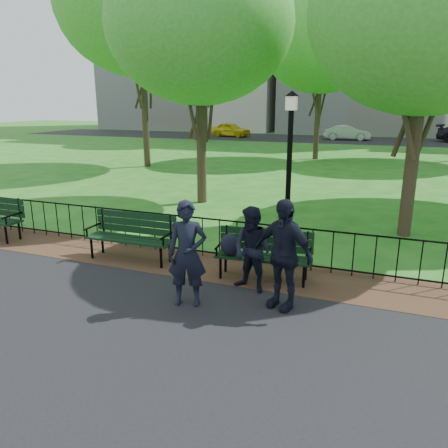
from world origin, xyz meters
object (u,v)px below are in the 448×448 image
at_px(person_mid, 253,250).
at_px(taxi, 231,130).
at_px(person_left, 187,254).
at_px(park_bench_left_a, 132,231).
at_px(tree_far_w, 205,48).
at_px(sedan_silver, 347,133).
at_px(park_bench_main, 251,247).
at_px(person_right, 283,254).
at_px(tree_near_w, 200,23).
at_px(tree_far_c, 322,40).
at_px(lamppost, 289,166).
at_px(tree_near_e, 429,11).
at_px(tree_mid_w, 140,3).

height_order(person_mid, taxi, person_mid).
bearing_deg(person_left, park_bench_left_a, 125.67).
height_order(park_bench_left_a, person_mid, person_mid).
height_order(tree_far_w, sedan_silver, tree_far_w).
relative_size(park_bench_main, person_right, 1.02).
relative_size(tree_near_w, person_left, 4.57).
distance_m(person_left, sedan_silver, 34.86).
xyz_separation_m(park_bench_left_a, tree_far_w, (-10.08, 27.05, 6.91)).
xyz_separation_m(park_bench_main, tree_far_c, (-2.06, 18.95, 6.02)).
bearing_deg(lamppost, person_left, -103.45).
height_order(tree_far_c, sedan_silver, tree_far_c).
height_order(lamppost, person_right, lamppost).
xyz_separation_m(tree_far_c, sedan_silver, (0.31, 14.43, -5.98)).
bearing_deg(person_left, tree_near_e, 41.11).
distance_m(tree_far_w, sedan_silver, 14.43).
bearing_deg(person_mid, park_bench_main, 125.76).
bearing_deg(park_bench_left_a, park_bench_main, -3.11).
bearing_deg(tree_far_w, park_bench_left_a, -69.55).
relative_size(park_bench_left_a, person_mid, 1.27).
bearing_deg(person_left, tree_far_w, 95.61).
height_order(lamppost, tree_far_w, tree_far_w).
height_order(lamppost, tree_near_e, tree_near_e).
bearing_deg(tree_far_c, person_left, -86.04).
relative_size(park_bench_main, tree_far_w, 0.17).
height_order(lamppost, person_mid, lamppost).
bearing_deg(tree_mid_w, park_bench_left_a, -60.32).
distance_m(park_bench_main, tree_far_w, 30.80).
bearing_deg(tree_near_e, person_left, -121.47).
bearing_deg(person_mid, tree_far_w, 131.44).
height_order(lamppost, taxi, lamppost).
height_order(person_left, sedan_silver, person_left).
height_order(tree_near_e, tree_far_w, tree_far_w).
relative_size(tree_near_e, tree_far_w, 0.70).
xyz_separation_m(park_bench_left_a, person_left, (2.08, -1.56, 0.27)).
relative_size(tree_far_c, taxi, 2.40).
distance_m(tree_mid_w, person_mid, 18.01).
bearing_deg(person_left, lamppost, 59.12).
height_order(park_bench_main, person_left, person_left).
xyz_separation_m(tree_near_w, person_mid, (3.82, -6.35, -4.87)).
height_order(tree_mid_w, person_right, tree_mid_w).
bearing_deg(park_bench_main, person_mid, -76.03).
xyz_separation_m(park_bench_main, person_left, (-0.64, -1.46, 0.27)).
bearing_deg(tree_mid_w, tree_far_c, 39.33).
height_order(park_bench_main, tree_near_w, tree_near_w).
distance_m(park_bench_main, person_left, 1.62).
relative_size(person_right, sedan_silver, 0.46).
distance_m(tree_near_w, person_right, 9.40).
relative_size(tree_near_w, person_right, 4.42).
distance_m(person_left, person_mid, 1.24).
relative_size(tree_near_e, tree_mid_w, 0.67).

